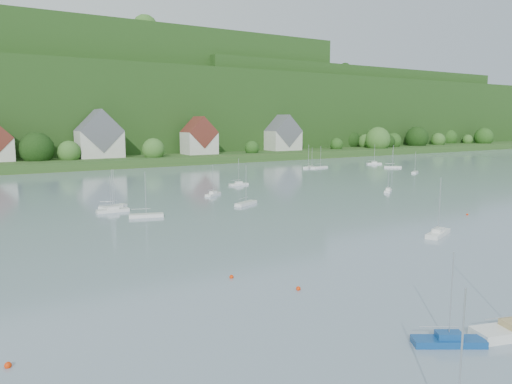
% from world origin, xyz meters
% --- Properties ---
extents(far_shore_strip, '(600.00, 60.00, 3.00)m').
position_xyz_m(far_shore_strip, '(0.00, 200.00, 1.50)').
color(far_shore_strip, '#2A5720').
rests_on(far_shore_strip, ground).
extents(forested_ridge, '(620.00, 181.22, 69.89)m').
position_xyz_m(forested_ridge, '(0.39, 268.57, 22.89)').
color(forested_ridge, '#153C13').
rests_on(forested_ridge, ground).
extents(village_building_2, '(16.00, 11.44, 18.00)m').
position_xyz_m(village_building_2, '(5.00, 188.00, 10.27)').
color(village_building_2, beige).
rests_on(village_building_2, far_shore_strip).
extents(village_building_3, '(13.00, 10.40, 15.50)m').
position_xyz_m(village_building_3, '(45.00, 186.00, 9.43)').
color(village_building_3, beige).
rests_on(village_building_3, far_shore_strip).
extents(village_building_4, '(15.00, 10.40, 16.50)m').
position_xyz_m(village_building_4, '(90.00, 190.00, 9.59)').
color(village_building_4, beige).
rests_on(village_building_4, far_shore_strip).
extents(near_sailboat_1, '(5.35, 4.09, 7.24)m').
position_xyz_m(near_sailboat_1, '(-11.38, 22.73, 0.41)').
color(near_sailboat_1, navy).
rests_on(near_sailboat_1, ground).
extents(near_sailboat_3, '(6.57, 3.97, 8.58)m').
position_xyz_m(near_sailboat_3, '(17.65, 46.42, 0.45)').
color(near_sailboat_3, white).
rests_on(near_sailboat_3, ground).
extents(mooring_buoy_0, '(0.47, 0.47, 0.47)m').
position_xyz_m(mooring_buoy_0, '(-13.71, 38.46, 0.00)').
color(mooring_buoy_0, '#F33607').
rests_on(mooring_buoy_0, ground).
extents(mooring_buoy_2, '(0.41, 0.41, 0.41)m').
position_xyz_m(mooring_buoy_2, '(35.42, 54.07, 0.00)').
color(mooring_buoy_2, '#F33607').
rests_on(mooring_buoy_2, ground).
extents(mooring_buoy_3, '(0.47, 0.47, 0.47)m').
position_xyz_m(mooring_buoy_3, '(-17.59, 45.23, 0.00)').
color(mooring_buoy_3, '#F33607').
rests_on(mooring_buoy_3, ground).
extents(mooring_buoy_5, '(0.49, 0.49, 0.49)m').
position_xyz_m(mooring_buoy_5, '(-39.92, 36.44, 0.00)').
color(mooring_buoy_5, '#F33607').
rests_on(mooring_buoy_5, ground).
extents(far_sailboat_cluster, '(188.92, 70.19, 8.71)m').
position_xyz_m(far_sailboat_cluster, '(8.67, 114.17, 0.37)').
color(far_sailboat_cluster, white).
rests_on(far_sailboat_cluster, ground).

